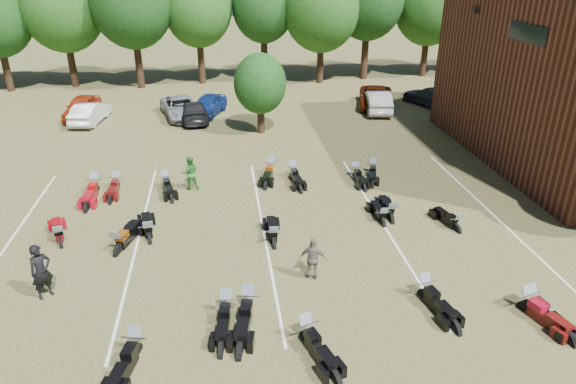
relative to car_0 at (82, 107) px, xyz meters
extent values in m
plane|color=brown|center=(13.81, -20.35, -0.73)|extent=(160.00, 160.00, 0.00)
imported|color=#9C270E|center=(0.00, 0.00, 0.00)|extent=(2.14, 4.44, 1.46)
imported|color=silver|center=(0.78, -1.24, -0.04)|extent=(2.12, 4.37, 1.38)
imported|color=gray|center=(6.68, -0.82, -0.05)|extent=(3.36, 5.27, 1.36)
imported|color=black|center=(7.57, -1.73, -0.09)|extent=(2.18, 4.57, 1.28)
imported|color=navy|center=(8.50, -0.48, -0.03)|extent=(3.05, 4.42, 1.40)
imported|color=#B1B1AC|center=(20.39, -1.27, 0.03)|extent=(2.32, 4.80, 1.52)
imported|color=#521604|center=(20.63, -0.15, -0.02)|extent=(3.61, 5.56, 1.42)
imported|color=#3B3C41|center=(24.72, -0.11, -0.08)|extent=(3.49, 4.83, 1.30)
imported|color=black|center=(3.28, -20.77, 0.23)|extent=(0.83, 0.81, 1.93)
imported|color=#296827|center=(7.74, -12.83, 0.10)|extent=(0.85, 0.69, 1.66)
imported|color=#625F54|center=(12.20, -20.98, 0.07)|extent=(1.02, 0.68, 1.61)
cube|color=black|center=(23.16, -8.35, 6.77)|extent=(0.30, 0.40, 0.30)
cube|color=black|center=(23.28, -13.35, 6.27)|extent=(0.06, 3.00, 0.80)
cylinder|color=black|center=(-7.19, 8.65, 1.31)|extent=(0.58, 0.58, 4.08)
cylinder|color=black|center=(-2.19, 8.65, 1.31)|extent=(0.58, 0.58, 4.08)
ellipsoid|color=#1E4C19|center=(-2.19, 8.65, 5.60)|extent=(6.00, 6.00, 6.90)
cylinder|color=black|center=(2.81, 8.65, 1.31)|extent=(0.57, 0.58, 4.08)
ellipsoid|color=#1E4C19|center=(2.81, 8.65, 5.60)|extent=(6.00, 6.00, 6.90)
cylinder|color=black|center=(7.81, 8.65, 1.31)|extent=(0.57, 0.58, 4.08)
ellipsoid|color=#1E4C19|center=(7.81, 8.65, 5.60)|extent=(6.00, 6.00, 6.90)
cylinder|color=black|center=(12.81, 8.65, 1.31)|extent=(0.58, 0.58, 4.08)
ellipsoid|color=#1E4C19|center=(12.81, 8.65, 5.60)|extent=(6.00, 6.00, 6.90)
cylinder|color=black|center=(17.81, 8.65, 1.31)|extent=(0.57, 0.58, 4.08)
ellipsoid|color=#1E4C19|center=(17.81, 8.65, 5.60)|extent=(6.00, 6.00, 6.90)
cylinder|color=black|center=(22.81, 8.65, 1.31)|extent=(0.57, 0.58, 4.08)
ellipsoid|color=#1E4C19|center=(22.81, 8.65, 5.60)|extent=(6.00, 6.00, 6.90)
cylinder|color=black|center=(27.81, 8.65, 1.31)|extent=(0.57, 0.58, 4.08)
ellipsoid|color=#1E4C19|center=(27.81, 8.65, 5.60)|extent=(6.00, 6.00, 6.90)
cylinder|color=black|center=(32.81, 8.65, 1.31)|extent=(0.58, 0.58, 4.08)
ellipsoid|color=#1E4C19|center=(32.81, 8.65, 5.60)|extent=(6.00, 6.00, 6.90)
cylinder|color=black|center=(37.81, 8.65, 1.31)|extent=(0.58, 0.58, 4.08)
ellipsoid|color=#1E4C19|center=(37.81, 8.65, 5.60)|extent=(6.00, 6.00, 6.90)
cylinder|color=black|center=(11.81, -4.85, 0.22)|extent=(0.24, 0.24, 1.90)
sphere|color=#1E4C19|center=(11.81, -4.85, 2.37)|extent=(3.20, 3.20, 3.20)
cube|color=silver|center=(0.81, -17.35, -0.73)|extent=(0.10, 14.00, 0.01)
cube|color=silver|center=(5.81, -17.35, -0.73)|extent=(0.10, 14.00, 0.01)
cube|color=silver|center=(10.81, -17.35, -0.73)|extent=(0.10, 14.00, 0.01)
cube|color=silver|center=(15.81, -17.35, -0.73)|extent=(0.10, 14.00, 0.01)
cube|color=silver|center=(20.81, -17.35, -0.73)|extent=(0.10, 14.00, 0.01)
camera|label=1|loc=(9.34, -35.65, 9.63)|focal=32.00mm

